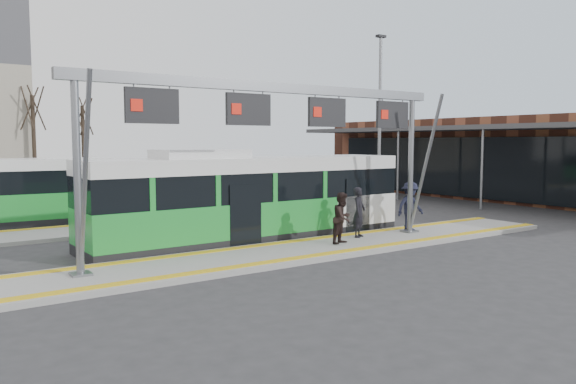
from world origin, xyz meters
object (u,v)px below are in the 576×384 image
(hero_bus, at_px, (250,199))
(passenger_c, at_px, (410,206))
(passenger_a, at_px, (359,212))
(passenger_b, at_px, (343,218))
(gantry, at_px, (281,117))

(hero_bus, relative_size, passenger_c, 6.44)
(hero_bus, xyz_separation_m, passenger_c, (5.73, -2.29, -0.42))
(passenger_a, distance_m, passenger_c, 2.62)
(hero_bus, bearing_deg, passenger_b, -59.19)
(gantry, xyz_separation_m, passenger_a, (3.52, 0.29, -3.26))
(hero_bus, distance_m, passenger_c, 6.18)
(gantry, xyz_separation_m, hero_bus, (0.41, 2.60, -2.80))
(passenger_c, bearing_deg, hero_bus, 163.05)
(passenger_a, bearing_deg, hero_bus, 111.10)
(passenger_a, relative_size, passenger_b, 1.04)
(gantry, bearing_deg, passenger_c, 2.91)
(hero_bus, xyz_separation_m, passenger_b, (1.81, -2.94, -0.50))
(gantry, distance_m, passenger_b, 3.99)
(passenger_b, distance_m, passenger_c, 3.97)
(passenger_c, bearing_deg, gantry, -172.27)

